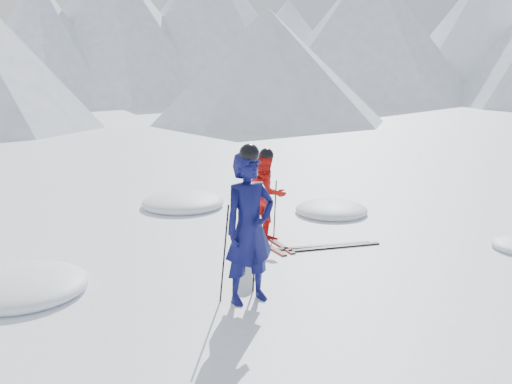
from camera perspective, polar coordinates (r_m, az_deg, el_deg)
ground at (r=9.53m, az=8.49°, el=-6.05°), size 160.00×160.00×0.00m
mountain_range at (r=43.80m, az=-18.01°, el=17.04°), size 106.15×62.94×15.53m
skier_blue at (r=7.13m, az=-0.69°, el=-3.87°), size 0.74×0.49×2.03m
skier_red at (r=9.66m, az=1.08°, el=-0.70°), size 0.84×0.69×1.60m
pole_blue_left at (r=7.21m, az=-3.36°, el=-6.52°), size 0.13×0.09×1.35m
pole_blue_right at (r=7.56m, az=-0.09°, el=-5.57°), size 0.13×0.08×1.35m
pole_red_left at (r=9.77m, az=-1.21°, el=-2.16°), size 0.11×0.09×1.06m
pole_red_right at (r=10.01m, az=2.02°, el=-1.80°), size 0.11×0.08×1.06m
ski_worn_left at (r=9.81m, az=0.47°, el=-5.25°), size 0.22×1.70×0.03m
ski_worn_right at (r=9.94m, az=1.63°, el=-5.02°), size 0.34×1.69×0.03m
ski_loose_a at (r=9.66m, az=7.22°, el=-5.64°), size 1.63×0.65×0.03m
ski_loose_b at (r=9.62m, az=8.25°, el=-5.77°), size 1.65×0.60×0.03m
snow_lumps at (r=10.56m, az=-5.62°, el=-4.08°), size 9.07×7.41×0.41m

